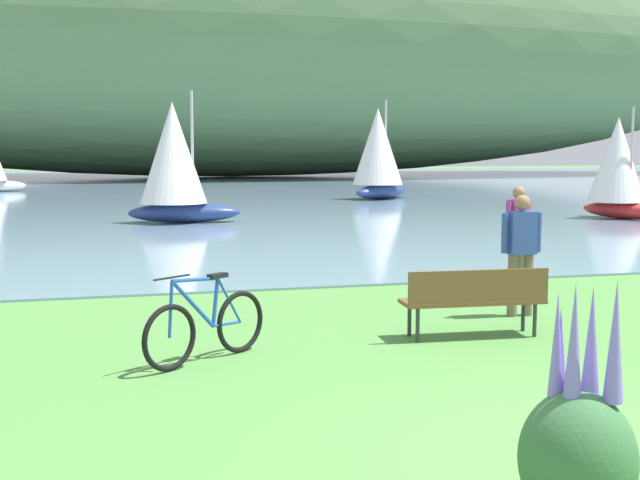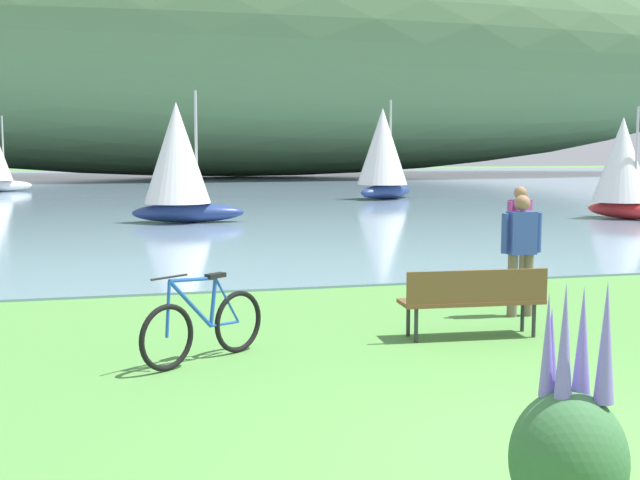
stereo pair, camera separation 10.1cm
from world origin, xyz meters
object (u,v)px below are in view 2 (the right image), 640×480
at_px(person_at_shoreline, 519,229).
at_px(sailboat_mid_bay, 178,161).
at_px(park_bench_near_camera, 474,297).
at_px(sailboat_toward_hillside, 623,166).
at_px(bicycle_leaning_near_bench, 204,326).
at_px(sailboat_far_off, 383,152).
at_px(person_on_the_grass, 521,247).

bearing_deg(person_at_shoreline, sailboat_mid_bay, 109.64).
relative_size(park_bench_near_camera, sailboat_toward_hillside, 0.49).
xyz_separation_m(park_bench_near_camera, bicycle_leaning_near_bench, (-3.37, -0.29, -0.12)).
relative_size(park_bench_near_camera, bicycle_leaning_near_bench, 1.24).
bearing_deg(park_bench_near_camera, sailboat_far_off, 73.67).
distance_m(park_bench_near_camera, person_at_shoreline, 4.32).
bearing_deg(sailboat_far_off, person_on_the_grass, -104.48).
bearing_deg(sailboat_toward_hillside, sailboat_mid_bay, 171.95).
xyz_separation_m(sailboat_mid_bay, sailboat_far_off, (10.15, 10.02, 0.22)).
relative_size(park_bench_near_camera, person_at_shoreline, 1.07).
relative_size(bicycle_leaning_near_bench, person_at_shoreline, 0.86).
xyz_separation_m(park_bench_near_camera, sailboat_mid_bay, (-2.28, 16.83, 1.46)).
bearing_deg(sailboat_mid_bay, sailboat_far_off, 44.63).
distance_m(person_at_shoreline, person_on_the_grass, 2.73).
distance_m(sailboat_mid_bay, sailboat_far_off, 14.26).
bearing_deg(sailboat_far_off, park_bench_near_camera, -106.33).
bearing_deg(sailboat_mid_bay, bicycle_leaning_near_bench, -93.63).
distance_m(park_bench_near_camera, person_on_the_grass, 1.69).
distance_m(person_at_shoreline, sailboat_far_off, 23.98).
bearing_deg(person_at_shoreline, sailboat_far_off, 76.98).
bearing_deg(person_on_the_grass, sailboat_toward_hillside, 51.21).
height_order(person_on_the_grass, sailboat_toward_hillside, sailboat_toward_hillside).
bearing_deg(bicycle_leaning_near_bench, park_bench_near_camera, 4.98).
bearing_deg(person_on_the_grass, bicycle_leaning_near_bench, -163.22).
distance_m(person_on_the_grass, sailboat_toward_hillside, 17.58).
xyz_separation_m(person_at_shoreline, person_on_the_grass, (-1.26, -2.43, 0.00)).
distance_m(bicycle_leaning_near_bench, person_on_the_grass, 4.82).
height_order(person_at_shoreline, sailboat_toward_hillside, sailboat_toward_hillside).
distance_m(park_bench_near_camera, sailboat_mid_bay, 17.05).
xyz_separation_m(bicycle_leaning_near_bench, person_on_the_grass, (4.58, 1.38, 0.58)).
bearing_deg(park_bench_near_camera, person_on_the_grass, 41.86).
height_order(bicycle_leaning_near_bench, person_on_the_grass, person_on_the_grass).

